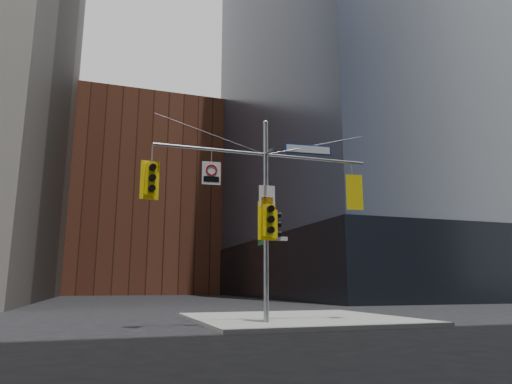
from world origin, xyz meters
TOP-DOWN VIEW (x-y plane):
  - ground at (0.00, 0.00)m, footprint 160.00×160.00m
  - sidewalk_corner at (2.00, 4.00)m, footprint 8.00×8.00m
  - podium_ne at (28.00, 32.00)m, footprint 36.40×36.40m
  - brick_midrise at (0.00, 58.00)m, footprint 26.00×20.00m
  - signal_assembly at (0.00, 1.99)m, footprint 8.00×0.80m
  - traffic_light_west_arm at (-4.01, 2.01)m, footprint 0.62×0.53m
  - traffic_light_east_arm at (3.50, 1.99)m, footprint 0.64×0.55m
  - traffic_light_pole_side at (0.32, 1.99)m, footprint 0.41×0.35m
  - traffic_light_pole_front at (-0.00, 1.73)m, footprint 0.65×0.51m
  - street_sign_blade at (1.69, 2.00)m, footprint 1.81×0.19m
  - regulatory_sign_arm at (-1.99, 1.97)m, footprint 0.64×0.10m
  - regulatory_sign_pole at (0.00, 1.88)m, footprint 0.58×0.06m
  - street_blade_ew at (0.45, 2.00)m, footprint 0.71×0.04m
  - street_blade_ns at (0.00, 2.45)m, footprint 0.03×0.75m

SIDE VIEW (x-z plane):
  - ground at x=0.00m, z-range 0.00..0.00m
  - sidewalk_corner at x=2.00m, z-range 0.00..0.15m
  - street_blade_ns at x=0.00m, z-range 2.79..2.94m
  - street_blade_ew at x=0.45m, z-range 2.91..3.05m
  - podium_ne at x=28.00m, z-range 0.00..6.00m
  - traffic_light_pole_side at x=0.32m, z-range 2.97..3.97m
  - traffic_light_pole_front at x=0.00m, z-range 2.90..4.25m
  - signal_assembly at x=0.00m, z-range 0.77..8.07m
  - regulatory_sign_pole at x=0.00m, z-range 4.05..4.81m
  - traffic_light_west_arm at x=-4.01m, z-range 4.15..5.45m
  - traffic_light_east_arm at x=3.50m, z-range 4.13..5.47m
  - regulatory_sign_arm at x=-1.99m, z-range 4.77..5.58m
  - street_sign_blade at x=1.69m, z-range 6.17..6.53m
  - brick_midrise at x=0.00m, z-range 0.00..28.00m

